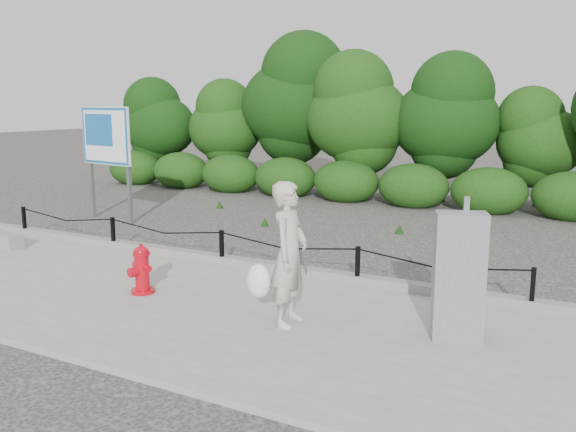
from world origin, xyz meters
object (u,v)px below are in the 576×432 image
(pedestrian, at_px, (287,256))
(concrete_block, at_px, (4,240))
(utility_cabinet, at_px, (459,276))
(advertising_sign, at_px, (106,141))
(fire_hydrant, at_px, (142,270))

(pedestrian, xyz_separation_m, concrete_block, (-6.76, 1.02, -0.74))
(pedestrian, height_order, utility_cabinet, pedestrian)
(advertising_sign, bearing_deg, fire_hydrant, -33.19)
(pedestrian, relative_size, utility_cabinet, 1.08)
(utility_cabinet, distance_m, advertising_sign, 10.00)
(fire_hydrant, relative_size, concrete_block, 0.83)
(pedestrian, bearing_deg, fire_hydrant, 80.95)
(fire_hydrant, xyz_separation_m, pedestrian, (2.47, -0.09, 0.53))
(fire_hydrant, xyz_separation_m, advertising_sign, (-4.74, 4.20, 1.49))
(fire_hydrant, bearing_deg, utility_cabinet, 22.33)
(concrete_block, height_order, advertising_sign, advertising_sign)
(utility_cabinet, relative_size, advertising_sign, 0.61)
(concrete_block, height_order, utility_cabinet, utility_cabinet)
(fire_hydrant, distance_m, utility_cabinet, 4.50)
(fire_hydrant, xyz_separation_m, concrete_block, (-4.29, 0.93, -0.21))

